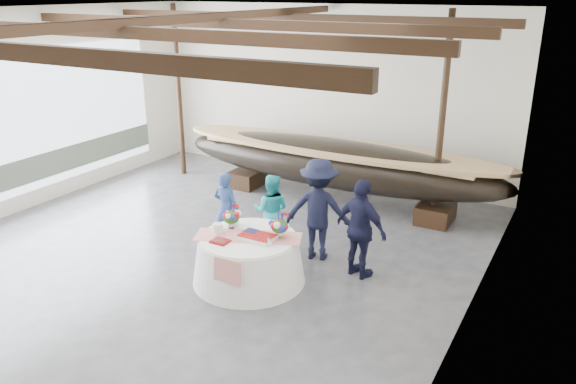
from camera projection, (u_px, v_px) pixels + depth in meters
The scene contains 13 objects.
floor at pixel (185, 263), 10.53m from camera, with size 10.00×12.00×0.01m, color #3D3D42.
wall_back at pixel (326, 94), 14.68m from camera, with size 10.00×0.02×4.50m, color silver.
wall_right at pixel (469, 197), 7.47m from camera, with size 0.02×12.00×4.50m, color silver.
ceiling at pixel (167, 12), 8.99m from camera, with size 10.00×12.00×0.01m, color white.
pavilion_structure at pixel (198, 40), 9.78m from camera, with size 9.80×11.76×4.50m.
open_bay at pixel (39, 127), 13.00m from camera, with size 0.03×7.00×3.20m.
longboat_display at pixel (334, 163), 13.21m from camera, with size 8.23×1.65×1.54m.
banquet_table at pixel (249, 259), 9.78m from camera, with size 1.98×1.98×0.85m.
tabletop_items at pixel (251, 226), 9.70m from camera, with size 1.90×1.21×0.40m.
guest_woman_blue at pixel (226, 208), 11.13m from camera, with size 0.55×0.36×1.50m, color navy.
guest_woman_teal at pixel (271, 211), 11.03m from camera, with size 0.72×0.56×1.49m, color teal.
guest_man_left at pixel (319, 209), 10.46m from camera, with size 1.26×0.73×1.95m, color black.
guest_man_right at pixel (361, 229), 9.78m from camera, with size 1.07×0.44×1.82m, color black.
Camera 1 is at (6.31, -7.28, 4.87)m, focal length 35.00 mm.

